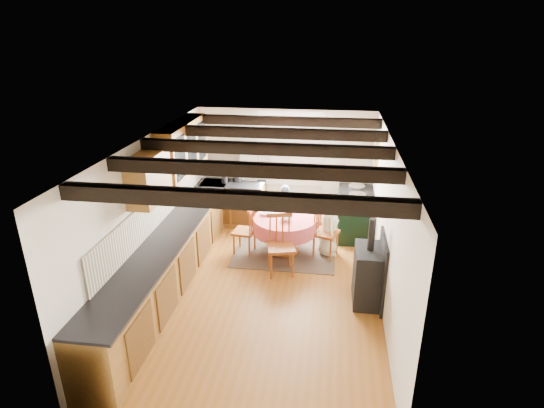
# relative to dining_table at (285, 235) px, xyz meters

# --- Properties ---
(floor) EXTENTS (3.60, 5.50, 0.00)m
(floor) POSITION_rel_dining_table_xyz_m (-0.17, -1.29, -0.35)
(floor) COLOR #935520
(floor) RESTS_ON ground
(ceiling) EXTENTS (3.60, 5.50, 0.00)m
(ceiling) POSITION_rel_dining_table_xyz_m (-0.17, -1.29, 2.05)
(ceiling) COLOR white
(ceiling) RESTS_ON ground
(wall_back) EXTENTS (3.60, 0.00, 2.40)m
(wall_back) POSITION_rel_dining_table_xyz_m (-0.17, 1.46, 0.85)
(wall_back) COLOR silver
(wall_back) RESTS_ON ground
(wall_front) EXTENTS (3.60, 0.00, 2.40)m
(wall_front) POSITION_rel_dining_table_xyz_m (-0.17, -4.04, 0.85)
(wall_front) COLOR silver
(wall_front) RESTS_ON ground
(wall_left) EXTENTS (0.00, 5.50, 2.40)m
(wall_left) POSITION_rel_dining_table_xyz_m (-1.97, -1.29, 0.85)
(wall_left) COLOR silver
(wall_left) RESTS_ON ground
(wall_right) EXTENTS (0.00, 5.50, 2.40)m
(wall_right) POSITION_rel_dining_table_xyz_m (1.63, -1.29, 0.85)
(wall_right) COLOR silver
(wall_right) RESTS_ON ground
(beam_a) EXTENTS (3.60, 0.16, 0.16)m
(beam_a) POSITION_rel_dining_table_xyz_m (-0.17, -3.29, 1.96)
(beam_a) COLOR black
(beam_a) RESTS_ON ceiling
(beam_b) EXTENTS (3.60, 0.16, 0.16)m
(beam_b) POSITION_rel_dining_table_xyz_m (-0.17, -2.29, 1.96)
(beam_b) COLOR black
(beam_b) RESTS_ON ceiling
(beam_c) EXTENTS (3.60, 0.16, 0.16)m
(beam_c) POSITION_rel_dining_table_xyz_m (-0.17, -1.29, 1.96)
(beam_c) COLOR black
(beam_c) RESTS_ON ceiling
(beam_d) EXTENTS (3.60, 0.16, 0.16)m
(beam_d) POSITION_rel_dining_table_xyz_m (-0.17, -0.29, 1.96)
(beam_d) COLOR black
(beam_d) RESTS_ON ceiling
(beam_e) EXTENTS (3.60, 0.16, 0.16)m
(beam_e) POSITION_rel_dining_table_xyz_m (-0.17, 0.71, 1.96)
(beam_e) COLOR black
(beam_e) RESTS_ON ceiling
(splash_left) EXTENTS (0.02, 4.50, 0.55)m
(splash_left) POSITION_rel_dining_table_xyz_m (-1.95, -0.99, 0.85)
(splash_left) COLOR beige
(splash_left) RESTS_ON wall_left
(splash_back) EXTENTS (1.40, 0.02, 0.55)m
(splash_back) POSITION_rel_dining_table_xyz_m (-1.17, 1.44, 0.85)
(splash_back) COLOR beige
(splash_back) RESTS_ON wall_back
(base_cabinet_left) EXTENTS (0.60, 5.30, 0.88)m
(base_cabinet_left) POSITION_rel_dining_table_xyz_m (-1.67, -1.29, 0.09)
(base_cabinet_left) COLOR #9A631F
(base_cabinet_left) RESTS_ON floor
(base_cabinet_back) EXTENTS (1.30, 0.60, 0.88)m
(base_cabinet_back) POSITION_rel_dining_table_xyz_m (-1.22, 1.16, 0.09)
(base_cabinet_back) COLOR #9A631F
(base_cabinet_back) RESTS_ON floor
(worktop_left) EXTENTS (0.64, 5.30, 0.04)m
(worktop_left) POSITION_rel_dining_table_xyz_m (-1.65, -1.29, 0.55)
(worktop_left) COLOR black
(worktop_left) RESTS_ON base_cabinet_left
(worktop_back) EXTENTS (1.30, 0.64, 0.04)m
(worktop_back) POSITION_rel_dining_table_xyz_m (-1.22, 1.14, 0.55)
(worktop_back) COLOR black
(worktop_back) RESTS_ON base_cabinet_back
(wall_cabinet_glass) EXTENTS (0.34, 1.80, 0.90)m
(wall_cabinet_glass) POSITION_rel_dining_table_xyz_m (-1.80, -0.09, 1.60)
(wall_cabinet_glass) COLOR #9A631F
(wall_cabinet_glass) RESTS_ON wall_left
(wall_cabinet_solid) EXTENTS (0.34, 0.90, 0.70)m
(wall_cabinet_solid) POSITION_rel_dining_table_xyz_m (-1.80, -1.59, 1.55)
(wall_cabinet_solid) COLOR #9A631F
(wall_cabinet_solid) RESTS_ON wall_left
(window_frame) EXTENTS (1.34, 0.03, 1.54)m
(window_frame) POSITION_rel_dining_table_xyz_m (-0.07, 1.45, 1.25)
(window_frame) COLOR white
(window_frame) RESTS_ON wall_back
(window_pane) EXTENTS (1.20, 0.01, 1.40)m
(window_pane) POSITION_rel_dining_table_xyz_m (-0.07, 1.45, 1.25)
(window_pane) COLOR white
(window_pane) RESTS_ON wall_back
(curtain_left) EXTENTS (0.35, 0.10, 2.10)m
(curtain_left) POSITION_rel_dining_table_xyz_m (-0.92, 1.36, 0.75)
(curtain_left) COLOR silver
(curtain_left) RESTS_ON wall_back
(curtain_right) EXTENTS (0.35, 0.10, 2.10)m
(curtain_right) POSITION_rel_dining_table_xyz_m (0.78, 1.36, 0.75)
(curtain_right) COLOR silver
(curtain_right) RESTS_ON wall_back
(curtain_rod) EXTENTS (2.00, 0.03, 0.03)m
(curtain_rod) POSITION_rel_dining_table_xyz_m (-0.07, 1.36, 1.85)
(curtain_rod) COLOR black
(curtain_rod) RESTS_ON wall_back
(wall_picture) EXTENTS (0.04, 0.50, 0.60)m
(wall_picture) POSITION_rel_dining_table_xyz_m (1.60, 1.01, 1.35)
(wall_picture) COLOR gold
(wall_picture) RESTS_ON wall_right
(wall_plate) EXTENTS (0.30, 0.02, 0.30)m
(wall_plate) POSITION_rel_dining_table_xyz_m (0.88, 1.43, 1.35)
(wall_plate) COLOR silver
(wall_plate) RESTS_ON wall_back
(rug) EXTENTS (1.86, 1.45, 0.01)m
(rug) POSITION_rel_dining_table_xyz_m (-0.00, 0.00, -0.34)
(rug) COLOR #463929
(rug) RESTS_ON floor
(dining_table) EXTENTS (1.15, 1.15, 0.69)m
(dining_table) POSITION_rel_dining_table_xyz_m (0.00, 0.00, 0.00)
(dining_table) COLOR #C25E5E
(dining_table) RESTS_ON floor
(chair_near) EXTENTS (0.55, 0.57, 1.05)m
(chair_near) POSITION_rel_dining_table_xyz_m (0.02, -0.76, 0.18)
(chair_near) COLOR #944319
(chair_near) RESTS_ON floor
(chair_left) EXTENTS (0.46, 0.45, 0.91)m
(chair_left) POSITION_rel_dining_table_xyz_m (-0.74, -0.10, 0.11)
(chair_left) COLOR #944319
(chair_left) RESTS_ON floor
(chair_right) EXTENTS (0.56, 0.55, 0.99)m
(chair_right) POSITION_rel_dining_table_xyz_m (0.75, -0.03, 0.15)
(chair_right) COLOR #944319
(chair_right) RESTS_ON floor
(aga_range) EXTENTS (0.67, 1.04, 0.96)m
(aga_range) POSITION_rel_dining_table_xyz_m (1.30, 0.89, 0.13)
(aga_range) COLOR black
(aga_range) RESTS_ON floor
(cast_iron_stove) EXTENTS (0.41, 0.68, 1.37)m
(cast_iron_stove) POSITION_rel_dining_table_xyz_m (1.41, -1.39, 0.34)
(cast_iron_stove) COLOR black
(cast_iron_stove) RESTS_ON floor
(child_far) EXTENTS (0.40, 0.27, 1.04)m
(child_far) POSITION_rel_dining_table_xyz_m (-0.10, 0.81, 0.17)
(child_far) COLOR #3D5D69
(child_far) RESTS_ON floor
(child_right) EXTENTS (0.43, 0.60, 1.12)m
(child_right) POSITION_rel_dining_table_xyz_m (0.80, 0.06, 0.21)
(child_right) COLOR beige
(child_right) RESTS_ON floor
(bowl_a) EXTENTS (0.27, 0.27, 0.05)m
(bowl_a) POSITION_rel_dining_table_xyz_m (-0.37, 0.11, 0.37)
(bowl_a) COLOR silver
(bowl_a) RESTS_ON dining_table
(bowl_b) EXTENTS (0.29, 0.29, 0.07)m
(bowl_b) POSITION_rel_dining_table_xyz_m (0.03, -0.09, 0.38)
(bowl_b) COLOR silver
(bowl_b) RESTS_ON dining_table
(cup) EXTENTS (0.13, 0.13, 0.09)m
(cup) POSITION_rel_dining_table_xyz_m (0.03, 0.09, 0.39)
(cup) COLOR silver
(cup) RESTS_ON dining_table
(canister_tall) EXTENTS (0.13, 0.13, 0.22)m
(canister_tall) POSITION_rel_dining_table_xyz_m (-1.38, 1.11, 0.68)
(canister_tall) COLOR #262628
(canister_tall) RESTS_ON worktop_back
(canister_wide) EXTENTS (0.18, 0.18, 0.20)m
(canister_wide) POSITION_rel_dining_table_xyz_m (-1.14, 1.26, 0.67)
(canister_wide) COLOR #262628
(canister_wide) RESTS_ON worktop_back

